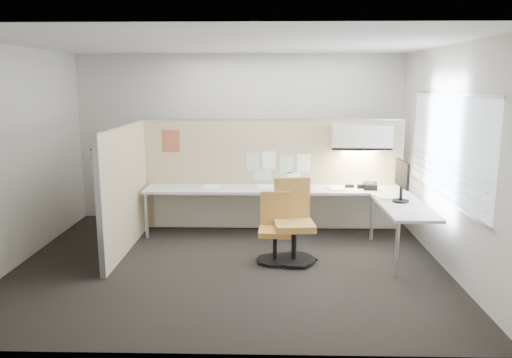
{
  "coord_description": "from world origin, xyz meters",
  "views": [
    {
      "loc": [
        0.49,
        -6.23,
        2.35
      ],
      "look_at": [
        0.32,
        0.8,
        0.97
      ],
      "focal_mm": 35.0,
      "sensor_mm": 36.0,
      "label": 1
    }
  ],
  "objects_px": {
    "monitor": "(402,179)",
    "phone": "(370,186)",
    "desk": "(297,199)",
    "chair_left": "(275,230)",
    "chair_right": "(293,224)"
  },
  "relations": [
    {
      "from": "chair_right",
      "to": "phone",
      "type": "bearing_deg",
      "value": 36.78
    },
    {
      "from": "desk",
      "to": "phone",
      "type": "height_order",
      "value": "phone"
    },
    {
      "from": "chair_left",
      "to": "phone",
      "type": "height_order",
      "value": "chair_left"
    },
    {
      "from": "phone",
      "to": "monitor",
      "type": "bearing_deg",
      "value": -63.37
    },
    {
      "from": "phone",
      "to": "chair_left",
      "type": "bearing_deg",
      "value": -133.89
    },
    {
      "from": "chair_left",
      "to": "monitor",
      "type": "bearing_deg",
      "value": 13.4
    },
    {
      "from": "desk",
      "to": "chair_left",
      "type": "height_order",
      "value": "chair_left"
    },
    {
      "from": "chair_right",
      "to": "monitor",
      "type": "relative_size",
      "value": 1.91
    },
    {
      "from": "chair_right",
      "to": "phone",
      "type": "relative_size",
      "value": 4.6
    },
    {
      "from": "desk",
      "to": "monitor",
      "type": "bearing_deg",
      "value": -26.96
    },
    {
      "from": "chair_right",
      "to": "monitor",
      "type": "bearing_deg",
      "value": 6.48
    },
    {
      "from": "monitor",
      "to": "phone",
      "type": "xyz_separation_m",
      "value": [
        -0.26,
        0.79,
        -0.27
      ]
    },
    {
      "from": "desk",
      "to": "chair_left",
      "type": "relative_size",
      "value": 4.46
    },
    {
      "from": "phone",
      "to": "chair_right",
      "type": "bearing_deg",
      "value": -129.37
    },
    {
      "from": "chair_right",
      "to": "desk",
      "type": "bearing_deg",
      "value": 78.65
    }
  ]
}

